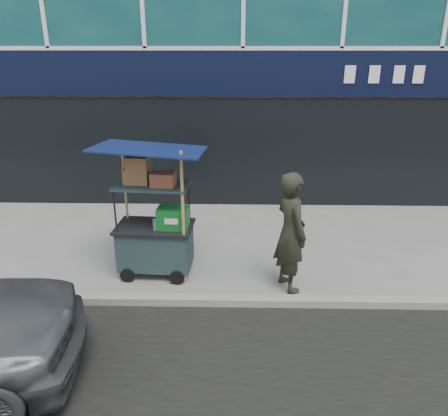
{
  "coord_description": "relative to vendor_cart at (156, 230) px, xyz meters",
  "views": [
    {
      "loc": [
        -0.17,
        -5.57,
        3.57
      ],
      "look_at": [
        -0.32,
        1.2,
        0.95
      ],
      "focal_mm": 35.0,
      "sensor_mm": 36.0,
      "label": 1
    }
  ],
  "objects": [
    {
      "name": "vendor_man",
      "position": [
        2.07,
        -0.4,
        0.17
      ],
      "size": [
        0.66,
        0.79,
        1.84
      ],
      "primitive_type": "imported",
      "rotation": [
        0.0,
        0.0,
        1.96
      ],
      "color": "black",
      "rests_on": "ground"
    },
    {
      "name": "vendor_cart",
      "position": [
        0.0,
        0.0,
        0.0
      ],
      "size": [
        1.66,
        1.23,
        2.16
      ],
      "rotation": [
        0.0,
        0.0,
        -0.07
      ],
      "color": "#1B2A2E",
      "rests_on": "ground"
    },
    {
      "name": "ground",
      "position": [
        1.39,
        -0.7,
        -0.76
      ],
      "size": [
        80.0,
        80.0,
        0.0
      ],
      "primitive_type": "plane",
      "color": "slate",
      "rests_on": "ground"
    },
    {
      "name": "curb",
      "position": [
        1.39,
        -0.9,
        -0.7
      ],
      "size": [
        80.0,
        0.18,
        0.12
      ],
      "primitive_type": "cube",
      "color": "gray",
      "rests_on": "ground"
    }
  ]
}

